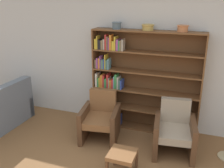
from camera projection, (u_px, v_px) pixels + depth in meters
name	position (u px, v px, depth m)	size (l,w,h in m)	color
wall_back	(153.00, 57.00, 4.56)	(12.00, 0.06, 2.75)	silver
bookshelf	(135.00, 82.00, 4.65)	(1.99, 0.30, 1.88)	brown
bowl_slate	(117.00, 25.00, 4.42)	(0.17, 0.17, 0.12)	slate
bowl_cream	(148.00, 27.00, 4.24)	(0.22, 0.22, 0.10)	tan
bowl_terracotta	(183.00, 28.00, 4.05)	(0.19, 0.19, 0.11)	#C67547
armchair_leather	(101.00, 118.00, 4.45)	(0.74, 0.78, 0.84)	brown
armchair_cushioned	(174.00, 131.00, 4.03)	(0.72, 0.76, 0.84)	brown
footstool	(122.00, 157.00, 3.50)	(0.38, 0.38, 0.36)	brown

